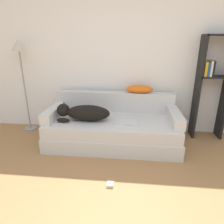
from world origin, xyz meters
The scene contains 11 objects.
wall_back centered at (0.00, 2.44, 1.35)m, with size 8.04×0.06×2.70m.
couch centered at (-0.10, 1.84, 0.20)m, with size 1.97×0.91×0.40m.
couch_backrest centered at (-0.10, 2.22, 0.57)m, with size 1.93×0.15×0.33m.
couch_arm_left centered at (-1.01, 1.83, 0.48)m, with size 0.15×0.72×0.15m.
couch_arm_right centered at (0.81, 1.83, 0.48)m, with size 0.15×0.72×0.15m.
dog centered at (-0.52, 1.75, 0.52)m, with size 0.79×0.28×0.26m.
laptop centered at (0.11, 1.71, 0.41)m, with size 0.35×0.23×0.02m.
throw_pillow centered at (0.30, 2.22, 0.79)m, with size 0.43×0.21×0.13m.
bookshelf centered at (1.41, 2.26, 0.92)m, with size 0.47×0.26×1.61m.
floor_lamp centered at (-1.64, 2.20, 1.29)m, with size 0.25×0.25×1.54m.
power_adapter centered at (-0.03, 0.85, 0.02)m, with size 0.08×0.08×0.04m.
Camera 1 is at (0.18, -0.95, 1.53)m, focal length 32.00 mm.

